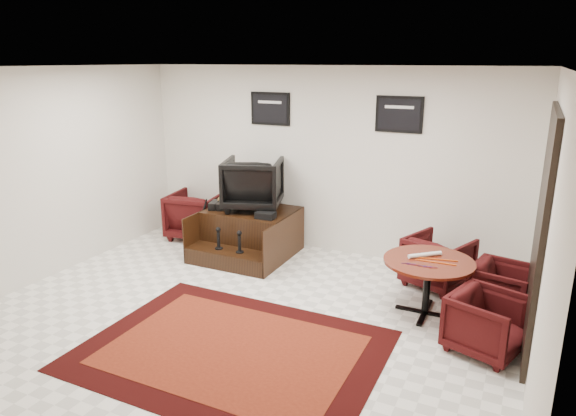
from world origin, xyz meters
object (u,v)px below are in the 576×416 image
(shine_chair, at_px, (253,181))
(table_chair_window, at_px, (502,287))
(armchair_side, at_px, (196,213))
(shine_podium, at_px, (249,234))
(table_chair_back, at_px, (438,259))
(table_chair_corner, at_px, (487,321))
(meeting_table, at_px, (428,267))

(shine_chair, height_order, table_chair_window, shine_chair)
(armchair_side, distance_m, table_chair_window, 4.86)
(shine_podium, bearing_deg, table_chair_back, 0.67)
(shine_podium, height_order, armchair_side, armchair_side)
(shine_podium, xyz_separation_m, shine_chair, (-0.00, 0.14, 0.80))
(shine_podium, bearing_deg, table_chair_corner, -21.35)
(meeting_table, height_order, table_chair_window, meeting_table)
(table_chair_back, distance_m, table_chair_corner, 1.59)
(armchair_side, distance_m, table_chair_corner, 5.01)
(armchair_side, distance_m, meeting_table, 4.16)
(shine_chair, bearing_deg, shine_podium, 71.66)
(shine_podium, height_order, meeting_table, shine_podium)
(armchair_side, height_order, table_chair_window, armchair_side)
(armchair_side, height_order, table_chair_corner, armchair_side)
(shine_chair, height_order, table_chair_back, shine_chair)
(shine_podium, distance_m, table_chair_back, 2.81)
(table_chair_back, xyz_separation_m, table_chair_corner, (0.73, -1.42, -0.03))
(meeting_table, distance_m, table_chair_back, 0.88)
(table_chair_window, bearing_deg, table_chair_back, 71.44)
(table_chair_back, distance_m, table_chair_window, 0.94)
(shine_chair, bearing_deg, table_chair_back, 159.47)
(shine_podium, xyz_separation_m, armchair_side, (-1.18, 0.29, 0.11))
(meeting_table, xyz_separation_m, table_chair_back, (-0.02, 0.85, -0.21))
(shine_chair, bearing_deg, table_chair_window, 152.61)
(shine_chair, xyz_separation_m, table_chair_window, (3.62, -0.58, -0.78))
(table_chair_corner, bearing_deg, meeting_table, 70.36)
(shine_podium, xyz_separation_m, table_chair_window, (3.62, -0.44, 0.02))
(table_chair_back, relative_size, table_chair_window, 1.12)
(meeting_table, relative_size, table_chair_corner, 1.49)
(shine_chair, height_order, armchair_side, shine_chair)
(shine_podium, distance_m, table_chair_window, 3.65)
(shine_podium, bearing_deg, table_chair_window, -6.88)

